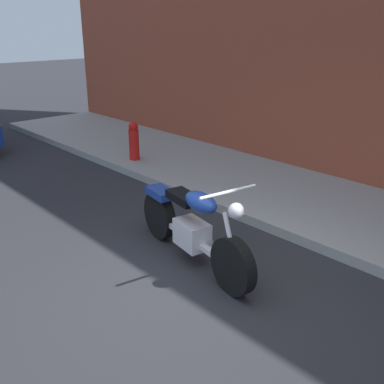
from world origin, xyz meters
The scene contains 4 objects.
ground_plane centered at (0.00, 0.00, 0.00)m, with size 60.00×60.00×0.00m, color #28282D.
sidewalk centered at (0.00, 3.03, 0.07)m, with size 18.68×2.48×0.14m, color #959595.
motorcycle centered at (-0.54, 0.48, 0.46)m, with size 2.22×0.78×1.14m.
fire_hydrant centered at (-4.18, 2.26, 0.46)m, with size 0.20×0.20×0.91m.
Camera 1 is at (3.03, -2.82, 2.74)m, focal length 42.37 mm.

